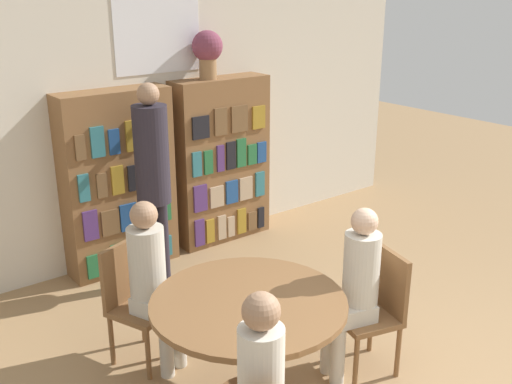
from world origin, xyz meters
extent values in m
cube|color=beige|center=(0.00, 3.58, 1.50)|extent=(6.40, 0.06, 3.00)
cube|color=white|center=(0.00, 3.54, 2.35)|extent=(0.90, 0.01, 1.10)
cube|color=brown|center=(-0.58, 3.39, 0.86)|extent=(1.04, 0.32, 1.72)
cube|color=#236638|center=(-0.93, 3.22, 0.17)|extent=(0.20, 0.02, 0.22)
cube|color=#236638|center=(-0.71, 3.22, 0.19)|extent=(0.16, 0.02, 0.26)
cube|color=maroon|center=(-0.47, 3.22, 0.18)|extent=(0.14, 0.02, 0.25)
cube|color=#2D707A|center=(-0.22, 3.22, 0.16)|extent=(0.13, 0.02, 0.21)
cube|color=#4C2D6B|center=(-0.96, 3.22, 0.57)|extent=(0.14, 0.02, 0.28)
cube|color=brown|center=(-0.77, 3.22, 0.55)|extent=(0.17, 0.02, 0.24)
cube|color=navy|center=(-0.59, 3.22, 0.56)|extent=(0.17, 0.02, 0.26)
cube|color=#2D707A|center=(-0.39, 3.22, 0.56)|extent=(0.16, 0.02, 0.25)
cube|color=#236638|center=(-0.19, 3.22, 0.55)|extent=(0.11, 0.02, 0.22)
cube|color=#2D707A|center=(-0.98, 3.22, 0.93)|extent=(0.10, 0.02, 0.25)
cube|color=brown|center=(-0.82, 3.22, 0.92)|extent=(0.09, 0.02, 0.22)
cube|color=olive|center=(-0.67, 3.22, 0.94)|extent=(0.12, 0.02, 0.26)
cube|color=black|center=(-0.50, 3.22, 0.93)|extent=(0.13, 0.02, 0.24)
cube|color=#2D707A|center=(-0.34, 3.22, 0.91)|extent=(0.10, 0.02, 0.21)
cube|color=navy|center=(-0.20, 3.22, 0.93)|extent=(0.10, 0.02, 0.24)
cube|color=brown|center=(-0.98, 3.22, 1.29)|extent=(0.09, 0.02, 0.22)
cube|color=#2D707A|center=(-0.82, 3.22, 1.32)|extent=(0.12, 0.02, 0.27)
cube|color=navy|center=(-0.67, 3.22, 1.29)|extent=(0.10, 0.02, 0.23)
cube|color=olive|center=(-0.50, 3.22, 1.32)|extent=(0.10, 0.02, 0.28)
cube|color=navy|center=(-0.35, 3.22, 1.32)|extent=(0.10, 0.02, 0.28)
cube|color=#236638|center=(-0.20, 3.22, 1.32)|extent=(0.11, 0.02, 0.28)
cube|color=brown|center=(0.58, 3.39, 0.86)|extent=(1.04, 0.32, 1.72)
cube|color=#4C2D6B|center=(0.18, 3.22, 0.20)|extent=(0.11, 0.02, 0.29)
cube|color=olive|center=(0.31, 3.22, 0.19)|extent=(0.10, 0.02, 0.26)
cube|color=tan|center=(0.46, 3.22, 0.19)|extent=(0.10, 0.02, 0.26)
cube|color=tan|center=(0.58, 3.22, 0.17)|extent=(0.08, 0.02, 0.22)
cube|color=olive|center=(0.72, 3.22, 0.20)|extent=(0.11, 0.02, 0.28)
cube|color=brown|center=(0.86, 3.22, 0.16)|extent=(0.11, 0.02, 0.21)
cube|color=black|center=(0.98, 3.22, 0.18)|extent=(0.08, 0.02, 0.23)
cube|color=#4C2D6B|center=(0.20, 3.22, 0.57)|extent=(0.15, 0.02, 0.27)
cube|color=tan|center=(0.40, 3.22, 0.54)|extent=(0.16, 0.02, 0.22)
cube|color=navy|center=(0.59, 3.22, 0.56)|extent=(0.15, 0.02, 0.24)
cube|color=tan|center=(0.77, 3.22, 0.56)|extent=(0.16, 0.02, 0.25)
cube|color=#2D707A|center=(0.96, 3.22, 0.57)|extent=(0.12, 0.02, 0.27)
cube|color=#2D707A|center=(0.18, 3.22, 0.93)|extent=(0.10, 0.02, 0.25)
cube|color=#236638|center=(0.31, 3.22, 0.93)|extent=(0.10, 0.02, 0.24)
cube|color=#4C2D6B|center=(0.46, 3.22, 0.94)|extent=(0.08, 0.02, 0.27)
cube|color=black|center=(0.59, 3.22, 0.95)|extent=(0.11, 0.02, 0.29)
cube|color=#236638|center=(0.72, 3.22, 0.96)|extent=(0.11, 0.02, 0.30)
cube|color=#236638|center=(0.86, 3.22, 0.92)|extent=(0.11, 0.02, 0.22)
cube|color=navy|center=(0.99, 3.22, 0.92)|extent=(0.12, 0.02, 0.22)
cube|color=black|center=(0.23, 3.22, 1.29)|extent=(0.19, 0.02, 0.22)
cube|color=brown|center=(0.47, 3.22, 1.32)|extent=(0.15, 0.02, 0.27)
cube|color=brown|center=(0.70, 3.22, 1.32)|extent=(0.20, 0.02, 0.27)
cube|color=olive|center=(0.94, 3.22, 1.30)|extent=(0.16, 0.02, 0.24)
cylinder|color=#997047|center=(0.45, 3.39, 1.82)|extent=(0.17, 0.17, 0.20)
sphere|color=brown|center=(0.45, 3.39, 2.04)|extent=(0.30, 0.30, 0.30)
cylinder|color=brown|center=(-0.84, 1.05, 0.37)|extent=(0.12, 0.12, 0.68)
cylinder|color=brown|center=(-0.84, 1.05, 0.73)|extent=(1.24, 1.24, 0.04)
cube|color=brown|center=(-1.15, 1.87, 0.42)|extent=(0.52, 0.52, 0.04)
cube|color=brown|center=(-1.22, 2.04, 0.66)|extent=(0.39, 0.18, 0.45)
cylinder|color=brown|center=(-0.93, 1.78, 0.20)|extent=(0.04, 0.04, 0.40)
cylinder|color=brown|center=(-1.25, 1.65, 0.20)|extent=(0.04, 0.04, 0.40)
cylinder|color=brown|center=(-1.05, 2.09, 0.20)|extent=(0.04, 0.04, 0.40)
cylinder|color=brown|center=(-1.37, 1.97, 0.20)|extent=(0.04, 0.04, 0.40)
cube|color=brown|center=(0.01, 0.83, 0.42)|extent=(0.49, 0.49, 0.04)
cube|color=brown|center=(0.19, 0.78, 0.66)|extent=(0.14, 0.40, 0.45)
cylinder|color=brown|center=(-0.19, 0.71, 0.20)|extent=(0.04, 0.04, 0.40)
cylinder|color=brown|center=(-0.11, 1.03, 0.20)|extent=(0.04, 0.04, 0.40)
cylinder|color=brown|center=(0.14, 0.62, 0.20)|extent=(0.04, 0.04, 0.40)
cylinder|color=brown|center=(0.22, 0.95, 0.20)|extent=(0.04, 0.04, 0.40)
cube|color=beige|center=(-1.10, 1.74, 0.50)|extent=(0.35, 0.39, 0.12)
cylinder|color=beige|center=(-1.13, 1.82, 0.81)|extent=(0.25, 0.25, 0.50)
sphere|color=#A37A5B|center=(-1.13, 1.82, 1.15)|extent=(0.19, 0.19, 0.19)
cylinder|color=beige|center=(-1.00, 1.66, 0.22)|extent=(0.10, 0.10, 0.44)
cylinder|color=beige|center=(-1.13, 1.61, 0.22)|extent=(0.10, 0.10, 0.44)
cube|color=beige|center=(-0.12, 0.86, 0.50)|extent=(0.37, 0.32, 0.12)
cylinder|color=beige|center=(-0.04, 0.84, 0.81)|extent=(0.25, 0.25, 0.50)
sphere|color=#DBB293|center=(-0.04, 0.84, 1.15)|extent=(0.18, 0.18, 0.18)
cylinder|color=beige|center=(-0.25, 0.83, 0.22)|extent=(0.10, 0.10, 0.44)
cylinder|color=beige|center=(-0.21, 0.96, 0.22)|extent=(0.10, 0.10, 0.44)
cylinder|color=silver|center=(-1.28, 0.36, 0.81)|extent=(0.23, 0.23, 0.50)
sphere|color=#A37A5B|center=(-1.28, 0.36, 1.15)|extent=(0.19, 0.19, 0.19)
cylinder|color=#28232D|center=(-0.56, 2.88, 0.40)|extent=(0.10, 0.10, 0.79)
cylinder|color=#28232D|center=(-0.42, 2.88, 0.40)|extent=(0.10, 0.10, 0.79)
cylinder|color=#28232D|center=(-0.49, 2.88, 1.22)|extent=(0.30, 0.30, 0.86)
sphere|color=#A37A5B|center=(-0.49, 2.88, 1.74)|extent=(0.19, 0.19, 0.19)
cylinder|color=#28232D|center=(-0.40, 3.15, 1.44)|extent=(0.07, 0.30, 0.07)
camera|label=1|loc=(-2.82, -1.57, 2.62)|focal=42.00mm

